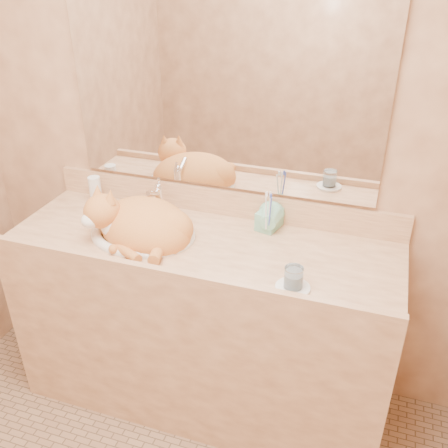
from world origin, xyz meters
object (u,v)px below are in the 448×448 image
(water_glass, at_px, (294,277))
(sink_basin, at_px, (142,221))
(toothbrush_cup, at_px, (268,225))
(vanity_counter, at_px, (203,324))
(cat, at_px, (139,222))
(soap_dispenser, at_px, (263,214))

(water_glass, bearing_deg, sink_basin, 165.63)
(toothbrush_cup, bearing_deg, vanity_counter, -150.34)
(vanity_counter, bearing_deg, water_glass, -24.55)
(cat, relative_size, soap_dispenser, 2.32)
(vanity_counter, height_order, sink_basin, sink_basin)
(soap_dispenser, bearing_deg, toothbrush_cup, -13.79)
(vanity_counter, distance_m, soap_dispenser, 0.58)
(soap_dispenser, height_order, toothbrush_cup, soap_dispenser)
(vanity_counter, height_order, soap_dispenser, soap_dispenser)
(sink_basin, bearing_deg, cat, -90.54)
(toothbrush_cup, relative_size, water_glass, 1.44)
(cat, bearing_deg, sink_basin, 92.14)
(water_glass, bearing_deg, soap_dispenser, 120.22)
(cat, height_order, toothbrush_cup, cat)
(water_glass, bearing_deg, toothbrush_cup, 118.04)
(cat, xyz_separation_m, soap_dispenser, (0.47, 0.19, 0.02))
(toothbrush_cup, bearing_deg, sink_basin, -162.15)
(vanity_counter, height_order, toothbrush_cup, toothbrush_cup)
(sink_basin, height_order, toothbrush_cup, sink_basin)
(vanity_counter, bearing_deg, sink_basin, -175.39)
(water_glass, bearing_deg, cat, 167.21)
(sink_basin, xyz_separation_m, cat, (-0.01, -0.02, 0.00))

